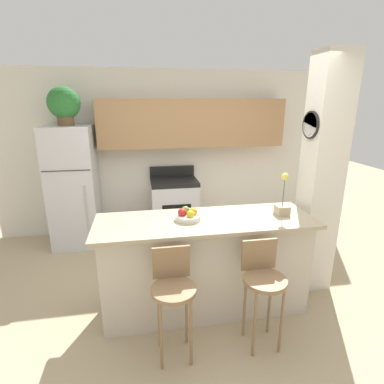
# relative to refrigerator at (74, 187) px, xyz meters

# --- Properties ---
(ground_plane) EXTENTS (14.00, 14.00, 0.00)m
(ground_plane) POSITION_rel_refrigerator_xyz_m (1.56, -1.81, -0.88)
(ground_plane) COLOR tan
(wall_back) EXTENTS (5.60, 0.38, 2.55)m
(wall_back) POSITION_rel_refrigerator_xyz_m (1.66, 0.30, 0.61)
(wall_back) COLOR silver
(wall_back) RESTS_ON ground_plane
(pillar_right) EXTENTS (0.38, 0.32, 2.55)m
(pillar_right) POSITION_rel_refrigerator_xyz_m (2.87, -1.60, 0.40)
(pillar_right) COLOR silver
(pillar_right) RESTS_ON ground_plane
(counter_bar) EXTENTS (2.11, 0.70, 0.98)m
(counter_bar) POSITION_rel_refrigerator_xyz_m (1.56, -1.81, -0.38)
(counter_bar) COLOR beige
(counter_bar) RESTS_ON ground_plane
(refrigerator) EXTENTS (0.65, 0.68, 1.75)m
(refrigerator) POSITION_rel_refrigerator_xyz_m (0.00, 0.00, 0.00)
(refrigerator) COLOR silver
(refrigerator) RESTS_ON ground_plane
(stove_range) EXTENTS (0.72, 0.59, 1.07)m
(stove_range) POSITION_rel_refrigerator_xyz_m (1.47, 0.05, -0.42)
(stove_range) COLOR silver
(stove_range) RESTS_ON ground_plane
(bar_stool_left) EXTENTS (0.36, 0.36, 0.94)m
(bar_stool_left) POSITION_rel_refrigerator_xyz_m (1.18, -2.35, -0.25)
(bar_stool_left) COLOR olive
(bar_stool_left) RESTS_ON ground_plane
(bar_stool_right) EXTENTS (0.36, 0.36, 0.94)m
(bar_stool_right) POSITION_rel_refrigerator_xyz_m (1.94, -2.35, -0.25)
(bar_stool_right) COLOR olive
(bar_stool_right) RESTS_ON ground_plane
(potted_plant_on_fridge) EXTENTS (0.43, 0.43, 0.51)m
(potted_plant_on_fridge) POSITION_rel_refrigerator_xyz_m (-0.00, 0.00, 1.16)
(potted_plant_on_fridge) COLOR brown
(potted_plant_on_fridge) RESTS_ON refrigerator
(orchid_vase) EXTENTS (0.12, 0.12, 0.43)m
(orchid_vase) POSITION_rel_refrigerator_xyz_m (2.34, -1.82, 0.22)
(orchid_vase) COLOR tan
(orchid_vase) RESTS_ON counter_bar
(fruit_bowl) EXTENTS (0.24, 0.24, 0.12)m
(fruit_bowl) POSITION_rel_refrigerator_xyz_m (1.39, -1.79, 0.15)
(fruit_bowl) COLOR silver
(fruit_bowl) RESTS_ON counter_bar
(trash_bin) EXTENTS (0.28, 0.28, 0.38)m
(trash_bin) POSITION_rel_refrigerator_xyz_m (0.54, -0.23, -0.69)
(trash_bin) COLOR #59595B
(trash_bin) RESTS_ON ground_plane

